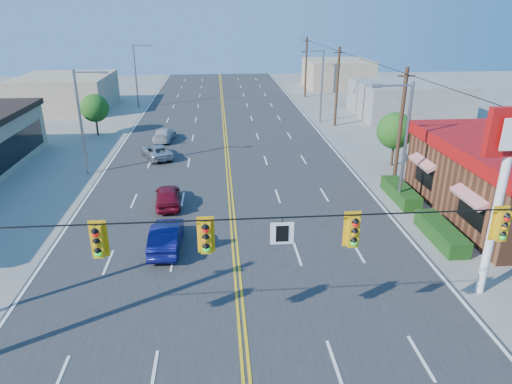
{
  "coord_description": "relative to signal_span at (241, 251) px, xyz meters",
  "views": [
    {
      "loc": [
        -0.71,
        -12.77,
        12.04
      ],
      "look_at": [
        1.36,
        11.61,
        2.2
      ],
      "focal_mm": 32.0,
      "sensor_mm": 36.0,
      "label": 1
    }
  ],
  "objects": [
    {
      "name": "streetlight_nw",
      "position": [
        -10.67,
        48.0,
        -0.37
      ],
      "size": [
        2.55,
        0.25,
        8.0
      ],
      "color": "gray",
      "rests_on": "ground"
    },
    {
      "name": "bld_west_far",
      "position": [
        -19.88,
        48.0,
        -2.79
      ],
      "size": [
        11.0,
        12.0,
        4.2
      ],
      "primitive_type": "cube",
      "color": "tan",
      "rests_on": "ground"
    },
    {
      "name": "car_magenta",
      "position": [
        -3.99,
        15.06,
        -4.21
      ],
      "size": [
        1.93,
        4.06,
        1.34
      ],
      "primitive_type": "imported",
      "rotation": [
        0.0,
        0.0,
        3.23
      ],
      "color": "maroon",
      "rests_on": "ground"
    },
    {
      "name": "utility_pole_mid",
      "position": [
        12.32,
        36.0,
        -0.69
      ],
      "size": [
        0.28,
        0.28,
        8.4
      ],
      "primitive_type": "cylinder",
      "color": "#47301E",
      "rests_on": "ground"
    },
    {
      "name": "bld_east_mid",
      "position": [
        22.12,
        40.0,
        -2.89
      ],
      "size": [
        12.0,
        10.0,
        4.0
      ],
      "primitive_type": "cube",
      "color": "gray",
      "rests_on": "ground"
    },
    {
      "name": "kfc_pylon",
      "position": [
        11.12,
        4.0,
        1.16
      ],
      "size": [
        2.2,
        0.36,
        8.5
      ],
      "color": "white",
      "rests_on": "ground"
    },
    {
      "name": "utility_pole_near",
      "position": [
        12.32,
        18.0,
        -0.69
      ],
      "size": [
        0.28,
        0.28,
        8.4
      ],
      "primitive_type": "cylinder",
      "color": "#47301E",
      "rests_on": "ground"
    },
    {
      "name": "bld_east_far",
      "position": [
        19.12,
        62.0,
        -2.69
      ],
      "size": [
        10.0,
        10.0,
        4.4
      ],
      "primitive_type": "cube",
      "color": "tan",
      "rests_on": "ground"
    },
    {
      "name": "streetlight_sw",
      "position": [
        -10.67,
        22.0,
        -0.37
      ],
      "size": [
        2.55,
        0.25,
        8.0
      ],
      "color": "gray",
      "rests_on": "ground"
    },
    {
      "name": "signal_span",
      "position": [
        0.0,
        0.0,
        0.0
      ],
      "size": [
        24.32,
        0.34,
        9.0
      ],
      "color": "#47301E",
      "rests_on": "ground"
    },
    {
      "name": "tree_kfc_rear",
      "position": [
        13.62,
        22.0,
        -1.95
      ],
      "size": [
        2.94,
        2.94,
        4.41
      ],
      "color": "#47301E",
      "rests_on": "ground"
    },
    {
      "name": "car_white",
      "position": [
        -5.84,
        31.19,
        -4.28
      ],
      "size": [
        2.13,
        4.35,
        1.22
      ],
      "primitive_type": "imported",
      "rotation": [
        0.0,
        0.0,
        3.04
      ],
      "color": "#BABABA",
      "rests_on": "ground"
    },
    {
      "name": "streetlight_ne",
      "position": [
        10.91,
        38.0,
        -0.37
      ],
      "size": [
        2.55,
        0.25,
        8.0
      ],
      "color": "gray",
      "rests_on": "ground"
    },
    {
      "name": "ground",
      "position": [
        0.12,
        0.0,
        -4.89
      ],
      "size": [
        160.0,
        160.0,
        0.0
      ],
      "primitive_type": "plane",
      "color": "gray",
      "rests_on": "ground"
    },
    {
      "name": "utility_pole_far",
      "position": [
        12.32,
        54.0,
        -0.69
      ],
      "size": [
        0.28,
        0.28,
        8.4
      ],
      "primitive_type": "cylinder",
      "color": "#47301E",
      "rests_on": "ground"
    },
    {
      "name": "streetlight_se",
      "position": [
        10.91,
        14.0,
        -0.37
      ],
      "size": [
        2.55,
        0.25,
        8.0
      ],
      "color": "gray",
      "rests_on": "ground"
    },
    {
      "name": "car_blue",
      "position": [
        -3.53,
        9.23,
        -4.18
      ],
      "size": [
        1.59,
        4.32,
        1.42
      ],
      "primitive_type": "imported",
      "rotation": [
        0.0,
        0.0,
        3.12
      ],
      "color": "#0D0F50",
      "rests_on": "ground"
    },
    {
      "name": "road",
      "position": [
        0.12,
        20.0,
        -4.86
      ],
      "size": [
        20.0,
        120.0,
        0.06
      ],
      "primitive_type": "cube",
      "color": "#2D2D30",
      "rests_on": "ground"
    },
    {
      "name": "car_silver",
      "position": [
        -5.93,
        25.52,
        -4.3
      ],
      "size": [
        3.4,
        4.64,
        1.17
      ],
      "primitive_type": "imported",
      "rotation": [
        0.0,
        0.0,
        3.53
      ],
      "color": "#B1B0B6",
      "rests_on": "ground"
    },
    {
      "name": "tree_west",
      "position": [
        -12.88,
        34.0,
        -2.09
      ],
      "size": [
        2.8,
        2.8,
        4.2
      ],
      "color": "#47301E",
      "rests_on": "ground"
    }
  ]
}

